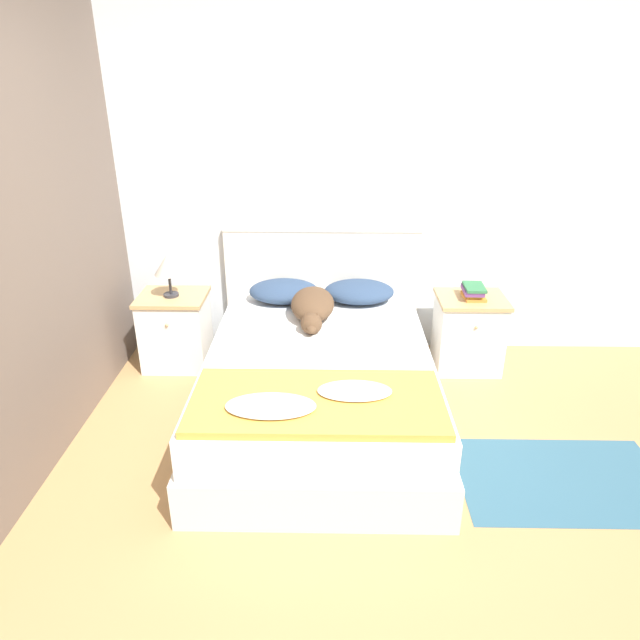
% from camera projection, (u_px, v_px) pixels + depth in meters
% --- Properties ---
extents(ground_plane, '(16.00, 16.00, 0.00)m').
position_uv_depth(ground_plane, '(321.00, 535.00, 2.80)').
color(ground_plane, tan).
extents(wall_back, '(9.00, 0.06, 2.55)m').
position_uv_depth(wall_back, '(326.00, 189.00, 4.23)').
color(wall_back, silver).
rests_on(wall_back, ground_plane).
extents(wall_side_left, '(0.06, 3.10, 2.55)m').
position_uv_depth(wall_side_left, '(50.00, 225.00, 3.27)').
color(wall_side_left, '#706056').
rests_on(wall_side_left, ground_plane).
extents(bed, '(1.42, 2.02, 0.51)m').
position_uv_depth(bed, '(319.00, 384.00, 3.64)').
color(bed, silver).
rests_on(bed, ground_plane).
extents(headboard, '(1.50, 0.06, 1.01)m').
position_uv_depth(headboard, '(322.00, 287.00, 4.47)').
color(headboard, silver).
rests_on(headboard, ground_plane).
extents(nightstand_left, '(0.50, 0.43, 0.57)m').
position_uv_depth(nightstand_left, '(176.00, 330.00, 4.30)').
color(nightstand_left, white).
rests_on(nightstand_left, ground_plane).
extents(nightstand_right, '(0.50, 0.43, 0.57)m').
position_uv_depth(nightstand_right, '(468.00, 332.00, 4.26)').
color(nightstand_right, white).
rests_on(nightstand_right, ground_plane).
extents(pillow_left, '(0.51, 0.38, 0.15)m').
position_uv_depth(pillow_left, '(284.00, 291.00, 4.21)').
color(pillow_left, navy).
rests_on(pillow_left, bed).
extents(pillow_right, '(0.51, 0.38, 0.15)m').
position_uv_depth(pillow_right, '(359.00, 292.00, 4.20)').
color(pillow_right, navy).
rests_on(pillow_right, bed).
extents(quilt, '(1.30, 0.62, 0.07)m').
position_uv_depth(quilt, '(315.00, 402.00, 2.92)').
color(quilt, gold).
rests_on(quilt, bed).
extents(dog, '(0.30, 0.69, 0.19)m').
position_uv_depth(dog, '(313.00, 306.00, 3.92)').
color(dog, brown).
rests_on(dog, bed).
extents(book_stack, '(0.16, 0.22, 0.10)m').
position_uv_depth(book_stack, '(473.00, 292.00, 4.12)').
color(book_stack, orange).
rests_on(book_stack, nightstand_right).
extents(table_lamp, '(0.20, 0.20, 0.32)m').
position_uv_depth(table_lamp, '(168.00, 266.00, 4.08)').
color(table_lamp, '#2D2D33').
rests_on(table_lamp, nightstand_left).
extents(rug, '(1.15, 0.74, 0.00)m').
position_uv_depth(rug, '(562.00, 479.00, 3.18)').
color(rug, '#335B70').
rests_on(rug, ground_plane).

